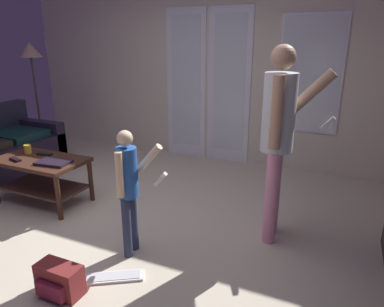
% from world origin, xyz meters
% --- Properties ---
extents(ground_plane, '(5.96, 5.00, 0.02)m').
position_xyz_m(ground_plane, '(0.00, 0.00, -0.01)').
color(ground_plane, beige).
extents(wall_back_with_doors, '(5.96, 0.09, 2.73)m').
position_xyz_m(wall_back_with_doors, '(0.05, 2.46, 1.33)').
color(wall_back_with_doors, beige).
rests_on(wall_back_with_doors, ground_plane).
extents(coffee_table, '(0.97, 0.55, 0.50)m').
position_xyz_m(coffee_table, '(-1.04, 0.28, 0.36)').
color(coffee_table, '#3F2318').
rests_on(coffee_table, ground_plane).
extents(person_adult, '(0.57, 0.49, 1.68)m').
position_xyz_m(person_adult, '(1.39, 0.58, 1.00)').
color(person_adult, pink).
rests_on(person_adult, ground_plane).
extents(person_child, '(0.36, 0.31, 1.06)m').
position_xyz_m(person_child, '(0.38, -0.15, 0.63)').
color(person_child, '#2B324D').
rests_on(person_child, ground_plane).
extents(floor_lamp, '(0.34, 0.34, 1.68)m').
position_xyz_m(floor_lamp, '(-2.58, 1.73, 1.45)').
color(floor_lamp, '#332F23').
rests_on(floor_lamp, ground_plane).
extents(backpack, '(0.33, 0.20, 0.23)m').
position_xyz_m(backpack, '(0.20, -0.78, 0.11)').
color(backpack, maroon).
rests_on(backpack, ground_plane).
extents(loose_keyboard, '(0.44, 0.34, 0.02)m').
position_xyz_m(loose_keyboard, '(0.44, -0.49, 0.01)').
color(loose_keyboard, white).
rests_on(loose_keyboard, ground_plane).
extents(laptop_closed, '(0.36, 0.25, 0.03)m').
position_xyz_m(laptop_closed, '(-0.79, 0.22, 0.51)').
color(laptop_closed, black).
rests_on(laptop_closed, coffee_table).
extents(cup_near_edge, '(0.08, 0.08, 0.10)m').
position_xyz_m(cup_near_edge, '(-1.31, 0.37, 0.55)').
color(cup_near_edge, gold).
rests_on(cup_near_edge, coffee_table).
extents(tv_remote_black, '(0.18, 0.09, 0.02)m').
position_xyz_m(tv_remote_black, '(-1.23, 0.13, 0.51)').
color(tv_remote_black, black).
rests_on(tv_remote_black, coffee_table).
extents(dvd_remote_slim, '(0.18, 0.08, 0.02)m').
position_xyz_m(dvd_remote_slim, '(-1.09, 0.39, 0.51)').
color(dvd_remote_slim, black).
rests_on(dvd_remote_slim, coffee_table).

